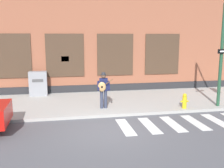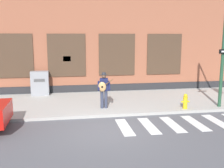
{
  "view_description": "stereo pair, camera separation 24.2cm",
  "coord_description": "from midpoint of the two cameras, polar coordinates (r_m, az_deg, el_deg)",
  "views": [
    {
      "loc": [
        -1.62,
        -8.97,
        3.37
      ],
      "look_at": [
        0.42,
        1.87,
        1.39
      ],
      "focal_mm": 42.0,
      "sensor_mm": 36.0,
      "label": 1
    },
    {
      "loc": [
        -1.39,
        -9.01,
        3.37
      ],
      "look_at": [
        0.42,
        1.87,
        1.39
      ],
      "focal_mm": 42.0,
      "sensor_mm": 36.0,
      "label": 2
    }
  ],
  "objects": [
    {
      "name": "fire_hydrant",
      "position": [
        12.49,
        16.2,
        -3.65
      ],
      "size": [
        0.38,
        0.2,
        0.7
      ],
      "color": "gold",
      "rests_on": "sidewalk"
    },
    {
      "name": "busker",
      "position": [
        11.95,
        -1.24,
        -0.91
      ],
      "size": [
        0.72,
        0.57,
        1.66
      ],
      "color": "#33384C",
      "rests_on": "sidewalk"
    },
    {
      "name": "crosswalk",
      "position": [
        10.85,
        15.99,
        -8.29
      ],
      "size": [
        5.2,
        1.9,
        0.01
      ],
      "color": "silver",
      "rests_on": "ground"
    },
    {
      "name": "building_backdrop",
      "position": [
        17.51,
        -4.59,
        11.08
      ],
      "size": [
        28.0,
        4.06,
        7.32
      ],
      "color": "#99563D",
      "rests_on": "ground"
    },
    {
      "name": "sidewalk",
      "position": [
        13.5,
        -2.75,
        -4.0
      ],
      "size": [
        28.0,
        4.89,
        0.13
      ],
      "color": "#ADAAA3",
      "rests_on": "ground"
    },
    {
      "name": "utility_box",
      "position": [
        15.29,
        -14.97,
        0.18
      ],
      "size": [
        0.98,
        0.53,
        1.36
      ],
      "color": "gray",
      "rests_on": "sidewalk"
    },
    {
      "name": "ground_plane",
      "position": [
        9.72,
        0.07,
        -10.1
      ],
      "size": [
        160.0,
        160.0,
        0.0
      ],
      "primitive_type": "plane",
      "color": "#56565B"
    }
  ]
}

